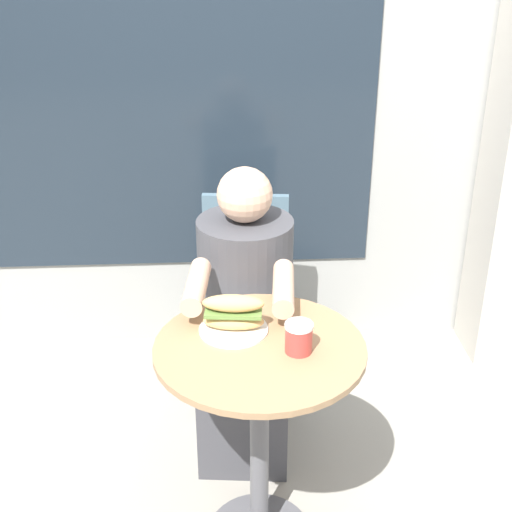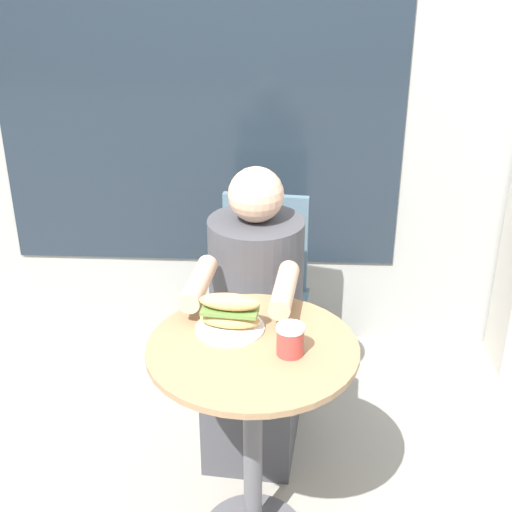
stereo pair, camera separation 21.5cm
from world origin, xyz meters
The scene contains 6 objects.
storefront_wall centered at (-0.01, 1.30, 1.40)m, with size 8.00×0.09×2.80m.
cafe_table centered at (0.00, 0.00, 0.54)m, with size 0.62×0.62×0.76m.
diner_chair centered at (-0.01, 0.84, 0.52)m, with size 0.42×0.42×0.87m.
seated_diner centered at (-0.02, 0.50, 0.48)m, with size 0.39×0.63×1.12m.
sandwich_on_plate centered at (-0.07, 0.09, 0.81)m, with size 0.21×0.21×0.12m.
drink_cup centered at (0.11, -0.03, 0.80)m, with size 0.08×0.08×0.09m.
Camera 1 is at (-0.11, -1.74, 1.90)m, focal length 50.00 mm.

